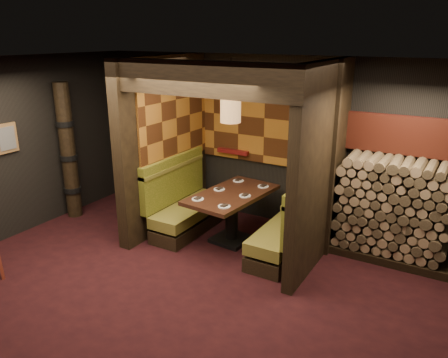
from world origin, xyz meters
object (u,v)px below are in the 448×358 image
totem_column (68,152)px  pendant_lamp (231,107)px  dining_table (232,207)px  firewood_stack (399,211)px  booth_bench_left (185,206)px  booth_bench_right (290,231)px

totem_column → pendant_lamp: bearing=9.1°
dining_table → totem_column: totem_column is taller
firewood_stack → totem_column: bearing=-166.8°
totem_column → firewood_stack: size_ratio=1.39×
dining_table → firewood_stack: firewood_stack is taller
dining_table → booth_bench_left: bearing=178.7°
dining_table → pendant_lamp: size_ratio=1.78×
firewood_stack → pendant_lamp: bearing=-161.8°
pendant_lamp → totem_column: 3.19m
booth_bench_left → firewood_stack: bearing=12.2°
dining_table → pendant_lamp: (-0.00, -0.05, 1.58)m
totem_column → firewood_stack: totem_column is taller
booth_bench_right → dining_table: bearing=-178.8°
booth_bench_left → firewood_stack: (3.25, 0.70, 0.35)m
booth_bench_left → totem_column: (-2.09, -0.55, 0.79)m
booth_bench_right → booth_bench_left: bearing=180.0°
booth_bench_left → booth_bench_right: same height
dining_table → pendant_lamp: bearing=-90.0°
pendant_lamp → firewood_stack: 2.84m
booth_bench_right → firewood_stack: bearing=27.3°
booth_bench_right → firewood_stack: size_ratio=0.92×
booth_bench_left → totem_column: 2.30m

